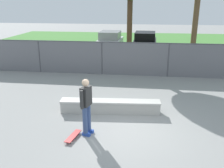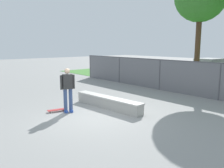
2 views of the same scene
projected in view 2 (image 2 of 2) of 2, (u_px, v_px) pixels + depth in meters
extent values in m
plane|color=gray|center=(94.00, 117.00, 9.06)|extent=(80.00, 80.00, 0.00)
cube|color=#A8A59E|center=(108.00, 103.00, 10.35)|extent=(3.72, 0.72, 0.42)
cube|color=beige|center=(108.00, 98.00, 10.31)|extent=(3.76, 0.77, 0.06)
cube|color=#2647A5|center=(71.00, 111.00, 9.70)|extent=(0.28, 0.18, 0.10)
cube|color=#2647A5|center=(66.00, 111.00, 9.61)|extent=(0.28, 0.18, 0.10)
cylinder|color=#384C7A|center=(71.00, 99.00, 9.64)|extent=(0.15, 0.15, 0.88)
cylinder|color=#384C7A|center=(65.00, 100.00, 9.55)|extent=(0.15, 0.15, 0.88)
cube|color=#2D2D2D|center=(67.00, 82.00, 9.48)|extent=(0.31, 0.43, 0.60)
cylinder|color=#2D2D2D|center=(74.00, 82.00, 9.58)|extent=(0.10, 0.10, 0.58)
cylinder|color=#2D2D2D|center=(61.00, 82.00, 9.38)|extent=(0.10, 0.10, 0.58)
sphere|color=beige|center=(67.00, 71.00, 9.41)|extent=(0.22, 0.22, 0.22)
cube|color=red|center=(57.00, 110.00, 9.75)|extent=(0.35, 0.82, 0.02)
cube|color=#B2B2B7|center=(51.00, 111.00, 9.62)|extent=(0.15, 0.09, 0.02)
cube|color=#B2B2B7|center=(64.00, 109.00, 9.89)|extent=(0.15, 0.09, 0.02)
cylinder|color=silver|center=(50.00, 111.00, 9.70)|extent=(0.04, 0.06, 0.05)
cylinder|color=silver|center=(51.00, 112.00, 9.56)|extent=(0.04, 0.06, 0.05)
cylinder|color=silver|center=(63.00, 110.00, 9.97)|extent=(0.04, 0.06, 0.05)
cylinder|color=silver|center=(64.00, 110.00, 9.82)|extent=(0.04, 0.06, 0.05)
cylinder|color=#4C4C51|center=(90.00, 66.00, 19.94)|extent=(0.07, 0.07, 1.89)
cylinder|color=#4C4C51|center=(119.00, 70.00, 17.16)|extent=(0.07, 0.07, 1.89)
cylinder|color=#4C4C51|center=(160.00, 75.00, 14.37)|extent=(0.07, 0.07, 1.89)
cylinder|color=#4C4C51|center=(220.00, 82.00, 11.58)|extent=(0.07, 0.07, 1.89)
cylinder|color=#4C4C51|center=(187.00, 61.00, 12.83)|extent=(18.55, 0.05, 0.05)
cube|color=slate|center=(186.00, 78.00, 12.98)|extent=(18.55, 0.01, 1.89)
cylinder|color=#47301E|center=(197.00, 54.00, 14.18)|extent=(0.32, 0.32, 4.45)
cube|color=silver|center=(208.00, 71.00, 19.18)|extent=(1.95, 4.26, 0.70)
cube|color=gray|center=(209.00, 62.00, 19.16)|extent=(1.67, 2.16, 0.64)
cylinder|color=black|center=(209.00, 77.00, 17.74)|extent=(0.24, 0.65, 0.64)
cylinder|color=black|center=(189.00, 75.00, 19.14)|extent=(0.24, 0.65, 0.64)
cylinder|color=black|center=(206.00, 73.00, 20.73)|extent=(0.24, 0.65, 0.64)
cylinder|color=black|center=(223.00, 79.00, 16.85)|extent=(0.24, 0.65, 0.64)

